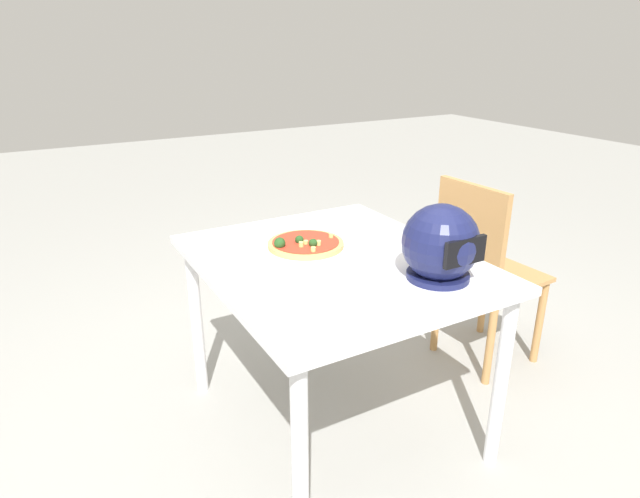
% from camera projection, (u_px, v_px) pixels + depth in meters
% --- Properties ---
extents(ground_plane, '(14.00, 14.00, 0.00)m').
position_uv_depth(ground_plane, '(333.00, 421.00, 2.24)').
color(ground_plane, '#9E9E99').
extents(dining_table, '(0.92, 1.08, 0.73)m').
position_uv_depth(dining_table, '(335.00, 280.00, 2.00)').
color(dining_table, white).
rests_on(dining_table, ground).
extents(pizza_plate, '(0.32, 0.32, 0.01)m').
position_uv_depth(pizza_plate, '(306.00, 248.00, 2.06)').
color(pizza_plate, white).
rests_on(pizza_plate, dining_table).
extents(pizza, '(0.29, 0.29, 0.06)m').
position_uv_depth(pizza, '(305.00, 244.00, 2.05)').
color(pizza, tan).
rests_on(pizza, pizza_plate).
extents(motorcycle_helmet, '(0.26, 0.26, 0.26)m').
position_uv_depth(motorcycle_helmet, '(441.00, 244.00, 1.77)').
color(motorcycle_helmet, '#191E4C').
rests_on(motorcycle_helmet, dining_table).
extents(chair_side, '(0.42, 0.42, 0.90)m').
position_uv_depth(chair_side, '(481.00, 265.00, 2.48)').
color(chair_side, '#B7844C').
rests_on(chair_side, ground).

